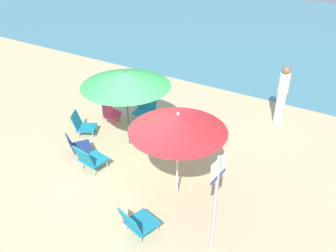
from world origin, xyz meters
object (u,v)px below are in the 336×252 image
(beach_chair_d, at_px, (82,124))
(beach_chair_e, at_px, (182,139))
(umbrella_red, at_px, (178,123))
(beach_chair_a, at_px, (145,108))
(person_b, at_px, (109,110))
(warning_sign, at_px, (216,192))
(umbrella_green, at_px, (125,79))
(beach_chair_c, at_px, (137,222))
(beach_chair_b, at_px, (77,145))
(beach_chair_f, at_px, (89,158))
(person_a, at_px, (282,95))

(beach_chair_d, bearing_deg, beach_chair_e, -12.87)
(umbrella_red, xyz_separation_m, beach_chair_a, (-2.41, 2.37, -1.44))
(umbrella_red, distance_m, person_b, 3.68)
(beach_chair_e, xyz_separation_m, person_b, (-2.36, 0.10, 0.11))
(beach_chair_a, relative_size, person_b, 0.75)
(umbrella_red, relative_size, person_b, 2.22)
(warning_sign, bearing_deg, umbrella_green, 154.94)
(beach_chair_a, xyz_separation_m, warning_sign, (3.64, -3.28, 0.98))
(beach_chair_c, bearing_deg, warning_sign, -55.38)
(beach_chair_a, xyz_separation_m, beach_chair_e, (1.71, -0.90, 0.03))
(beach_chair_b, relative_size, warning_sign, 0.36)
(beach_chair_b, bearing_deg, beach_chair_f, -78.85)
(beach_chair_e, height_order, person_a, person_a)
(umbrella_red, bearing_deg, beach_chair_b, -178.55)
(umbrella_red, distance_m, beach_chair_b, 3.08)
(beach_chair_b, xyz_separation_m, person_a, (3.67, 4.15, 0.55))
(person_a, height_order, person_b, person_a)
(beach_chair_c, relative_size, beach_chair_d, 1.00)
(beach_chair_b, relative_size, beach_chair_e, 1.02)
(beach_chair_c, bearing_deg, person_b, 61.58)
(umbrella_red, relative_size, person_a, 1.16)
(beach_chair_c, xyz_separation_m, beach_chair_d, (-3.28, 2.11, -0.01))
(umbrella_green, height_order, person_b, umbrella_green)
(beach_chair_a, distance_m, person_a, 3.81)
(beach_chair_c, xyz_separation_m, person_a, (1.01, 5.43, 0.55))
(beach_chair_c, height_order, beach_chair_d, beach_chair_c)
(person_b, bearing_deg, beach_chair_b, -158.87)
(beach_chair_d, height_order, person_a, person_a)
(umbrella_red, height_order, beach_chair_e, umbrella_red)
(beach_chair_a, relative_size, person_a, 0.39)
(beach_chair_a, relative_size, warning_sign, 0.33)
(umbrella_red, bearing_deg, beach_chair_a, 135.46)
(beach_chair_d, height_order, warning_sign, warning_sign)
(beach_chair_b, bearing_deg, person_a, -6.52)
(beach_chair_d, distance_m, warning_sign, 4.97)
(umbrella_green, xyz_separation_m, person_b, (-1.06, 0.54, -1.36))
(beach_chair_b, height_order, person_b, person_b)
(person_b, bearing_deg, beach_chair_f, -143.28)
(beach_chair_a, bearing_deg, umbrella_red, 36.35)
(person_a, bearing_deg, beach_chair_b, 23.48)
(beach_chair_b, distance_m, beach_chair_f, 0.71)
(beach_chair_a, bearing_deg, warning_sign, 38.88)
(umbrella_green, bearing_deg, beach_chair_e, 18.51)
(umbrella_red, xyz_separation_m, umbrella_green, (-2.00, 1.04, 0.06))
(beach_chair_a, height_order, beach_chair_b, beach_chair_b)
(beach_chair_a, xyz_separation_m, beach_chair_f, (0.33, -2.73, 0.07))
(beach_chair_d, distance_m, person_b, 0.87)
(beach_chair_b, xyz_separation_m, person_b, (-0.33, 1.64, 0.12))
(umbrella_green, bearing_deg, beach_chair_a, 107.20)
(beach_chair_f, bearing_deg, beach_chair_d, 56.60)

